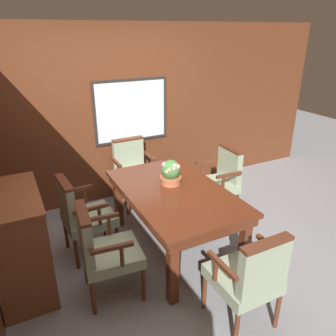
# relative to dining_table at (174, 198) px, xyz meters

# --- Properties ---
(ground_plane) EXTENTS (14.00, 14.00, 0.00)m
(ground_plane) POSITION_rel_dining_table_xyz_m (-0.16, -0.21, -0.64)
(ground_plane) COLOR gray
(wall_back) EXTENTS (7.20, 0.08, 2.45)m
(wall_back) POSITION_rel_dining_table_xyz_m (-0.15, 1.56, 0.58)
(wall_back) COLOR #5B2D19
(wall_back) RESTS_ON ground_plane
(dining_table) EXTENTS (1.02, 1.68, 0.74)m
(dining_table) POSITION_rel_dining_table_xyz_m (0.00, 0.00, 0.00)
(dining_table) COLOR #562614
(dining_table) RESTS_ON ground_plane
(chair_head_near) EXTENTS (0.54, 0.52, 0.94)m
(chair_head_near) POSITION_rel_dining_table_xyz_m (0.03, -1.23, -0.13)
(chair_head_near) COLOR #562B19
(chair_head_near) RESTS_ON ground_plane
(chair_left_far) EXTENTS (0.55, 0.56, 0.94)m
(chair_left_far) POSITION_rel_dining_table_xyz_m (-0.94, 0.35, -0.13)
(chair_left_far) COLOR #562B19
(chair_left_far) RESTS_ON ground_plane
(chair_right_far) EXTENTS (0.54, 0.55, 0.94)m
(chair_right_far) POSITION_rel_dining_table_xyz_m (0.89, 0.39, -0.13)
(chair_right_far) COLOR #562B19
(chair_right_far) RESTS_ON ground_plane
(chair_left_near) EXTENTS (0.56, 0.57, 0.94)m
(chair_left_near) POSITION_rel_dining_table_xyz_m (-0.92, -0.35, -0.13)
(chair_left_near) COLOR #562B19
(chair_left_near) RESTS_ON ground_plane
(chair_head_far) EXTENTS (0.55, 0.53, 0.94)m
(chair_head_far) POSITION_rel_dining_table_xyz_m (-0.01, 1.23, -0.13)
(chair_head_far) COLOR #562B19
(chair_head_far) RESTS_ON ground_plane
(potted_plant) EXTENTS (0.25, 0.25, 0.28)m
(potted_plant) POSITION_rel_dining_table_xyz_m (0.04, 0.16, 0.23)
(potted_plant) COLOR #B2603D
(potted_plant) RESTS_ON dining_table
(sideboard_cabinet) EXTENTS (0.49, 0.95, 1.00)m
(sideboard_cabinet) POSITION_rel_dining_table_xyz_m (-1.58, 0.11, -0.14)
(sideboard_cabinet) COLOR brown
(sideboard_cabinet) RESTS_ON ground_plane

